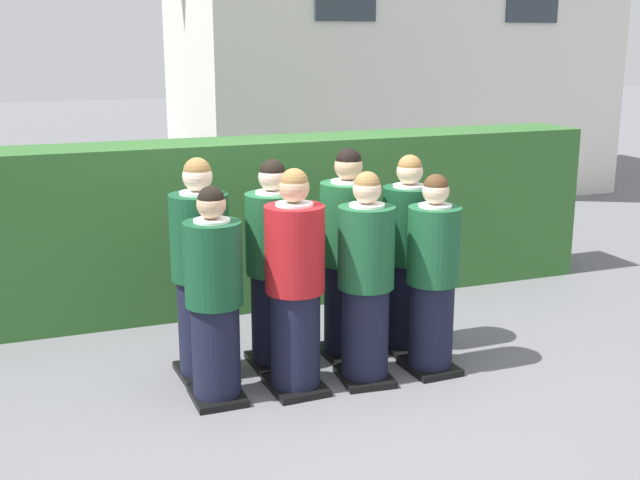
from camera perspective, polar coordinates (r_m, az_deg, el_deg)
ground_plane at (r=6.12m, az=0.80°, el=-10.09°), size 60.00×60.00×0.00m
student_front_row_0 at (r=5.65m, az=-7.47°, el=-4.31°), size 0.40×0.44×1.55m
student_in_red_blazer at (r=5.75m, az=-1.78°, el=-3.38°), size 0.43×0.52×1.64m
student_front_row_2 at (r=5.92m, az=3.25°, el=-3.12°), size 0.41×0.49×1.59m
student_front_row_3 at (r=6.16m, az=7.97°, el=-2.80°), size 0.40×0.45×1.54m
student_rear_row_0 at (r=6.05m, az=-8.41°, el=-2.45°), size 0.44×0.50×1.68m
student_rear_row_1 at (r=6.21m, az=-3.29°, el=-2.10°), size 0.42×0.47×1.63m
student_rear_row_2 at (r=6.38m, az=1.97°, el=-1.38°), size 0.44×0.50×1.69m
student_rear_row_3 at (r=6.56m, az=6.20°, el=-1.33°), size 0.42×0.47×1.62m
hedge at (r=7.74m, az=-4.90°, el=1.25°), size 7.00×0.70×1.58m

